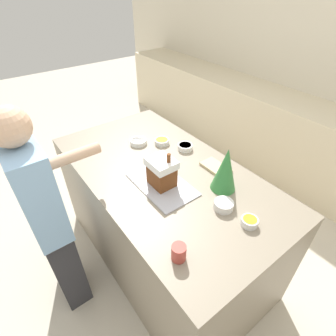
{
  "coord_description": "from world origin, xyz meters",
  "views": [
    {
      "loc": [
        1.16,
        -0.83,
        2.03
      ],
      "look_at": [
        0.05,
        0.0,
        0.99
      ],
      "focal_mm": 28.0,
      "sensor_mm": 36.0,
      "label": 1
    }
  ],
  "objects_px": {
    "candy_bowl_near_tray_left": "(162,141)",
    "candy_bowl_center_rear": "(249,222)",
    "baking_tray": "(162,184)",
    "candy_bowl_beside_tree": "(185,147)",
    "candy_bowl_far_right": "(224,205)",
    "cookbook": "(216,167)",
    "candy_bowl_near_tray_right": "(138,141)",
    "mug": "(179,252)",
    "gingerbread_house": "(162,172)",
    "person": "(48,220)",
    "decorative_tree": "(225,169)"
  },
  "relations": [
    {
      "from": "cookbook",
      "to": "person",
      "type": "distance_m",
      "value": 1.14
    },
    {
      "from": "candy_bowl_near_tray_right",
      "to": "candy_bowl_beside_tree",
      "type": "height_order",
      "value": "candy_bowl_beside_tree"
    },
    {
      "from": "decorative_tree",
      "to": "candy_bowl_near_tray_left",
      "type": "height_order",
      "value": "decorative_tree"
    },
    {
      "from": "decorative_tree",
      "to": "candy_bowl_near_tray_right",
      "type": "bearing_deg",
      "value": -169.33
    },
    {
      "from": "baking_tray",
      "to": "candy_bowl_beside_tree",
      "type": "distance_m",
      "value": 0.45
    },
    {
      "from": "decorative_tree",
      "to": "mug",
      "type": "distance_m",
      "value": 0.6
    },
    {
      "from": "candy_bowl_near_tray_right",
      "to": "candy_bowl_beside_tree",
      "type": "distance_m",
      "value": 0.38
    },
    {
      "from": "candy_bowl_near_tray_right",
      "to": "gingerbread_house",
      "type": "bearing_deg",
      "value": -15.57
    },
    {
      "from": "candy_bowl_far_right",
      "to": "candy_bowl_near_tray_right",
      "type": "height_order",
      "value": "candy_bowl_far_right"
    },
    {
      "from": "candy_bowl_near_tray_left",
      "to": "mug",
      "type": "relative_size",
      "value": 1.33
    },
    {
      "from": "baking_tray",
      "to": "candy_bowl_beside_tree",
      "type": "bearing_deg",
      "value": 120.79
    },
    {
      "from": "candy_bowl_near_tray_right",
      "to": "mug",
      "type": "height_order",
      "value": "mug"
    },
    {
      "from": "cookbook",
      "to": "candy_bowl_beside_tree",
      "type": "bearing_deg",
      "value": -177.75
    },
    {
      "from": "candy_bowl_near_tray_left",
      "to": "candy_bowl_center_rear",
      "type": "distance_m",
      "value": 0.96
    },
    {
      "from": "candy_bowl_near_tray_left",
      "to": "candy_bowl_far_right",
      "type": "xyz_separation_m",
      "value": [
        0.79,
        -0.13,
        0.01
      ]
    },
    {
      "from": "cookbook",
      "to": "candy_bowl_near_tray_right",
      "type": "bearing_deg",
      "value": -157.02
    },
    {
      "from": "decorative_tree",
      "to": "mug",
      "type": "bearing_deg",
      "value": -67.11
    },
    {
      "from": "mug",
      "to": "baking_tray",
      "type": "bearing_deg",
      "value": 152.58
    },
    {
      "from": "candy_bowl_near_tray_right",
      "to": "mug",
      "type": "relative_size",
      "value": 1.5
    },
    {
      "from": "candy_bowl_far_right",
      "to": "candy_bowl_beside_tree",
      "type": "relative_size",
      "value": 0.99
    },
    {
      "from": "gingerbread_house",
      "to": "cookbook",
      "type": "relative_size",
      "value": 1.17
    },
    {
      "from": "candy_bowl_near_tray_right",
      "to": "mug",
      "type": "xyz_separation_m",
      "value": [
        1.0,
        -0.4,
        0.02
      ]
    },
    {
      "from": "baking_tray",
      "to": "cookbook",
      "type": "relative_size",
      "value": 2.22
    },
    {
      "from": "cookbook",
      "to": "candy_bowl_center_rear",
      "type": "bearing_deg",
      "value": -24.88
    },
    {
      "from": "candy_bowl_near_tray_left",
      "to": "candy_bowl_beside_tree",
      "type": "relative_size",
      "value": 1.01
    },
    {
      "from": "decorative_tree",
      "to": "candy_bowl_beside_tree",
      "type": "xyz_separation_m",
      "value": [
        -0.49,
        0.1,
        -0.12
      ]
    },
    {
      "from": "baking_tray",
      "to": "person",
      "type": "xyz_separation_m",
      "value": [
        -0.27,
        -0.67,
        -0.13
      ]
    },
    {
      "from": "candy_bowl_near_tray_right",
      "to": "cookbook",
      "type": "relative_size",
      "value": 0.64
    },
    {
      "from": "candy_bowl_far_right",
      "to": "candy_bowl_beside_tree",
      "type": "bearing_deg",
      "value": 159.85
    },
    {
      "from": "gingerbread_house",
      "to": "cookbook",
      "type": "distance_m",
      "value": 0.42
    },
    {
      "from": "baking_tray",
      "to": "decorative_tree",
      "type": "bearing_deg",
      "value": 48.59
    },
    {
      "from": "candy_bowl_beside_tree",
      "to": "mug",
      "type": "bearing_deg",
      "value": -41.77
    },
    {
      "from": "gingerbread_house",
      "to": "candy_bowl_center_rear",
      "type": "xyz_separation_m",
      "value": [
        0.55,
        0.18,
        -0.08
      ]
    },
    {
      "from": "person",
      "to": "decorative_tree",
      "type": "bearing_deg",
      "value": 61.4
    },
    {
      "from": "gingerbread_house",
      "to": "person",
      "type": "relative_size",
      "value": 0.16
    },
    {
      "from": "gingerbread_house",
      "to": "person",
      "type": "xyz_separation_m",
      "value": [
        -0.27,
        -0.67,
        -0.23
      ]
    },
    {
      "from": "gingerbread_house",
      "to": "candy_bowl_near_tray_right",
      "type": "height_order",
      "value": "gingerbread_house"
    },
    {
      "from": "candy_bowl_far_right",
      "to": "cookbook",
      "type": "xyz_separation_m",
      "value": [
        -0.3,
        0.24,
        -0.02
      ]
    },
    {
      "from": "gingerbread_house",
      "to": "candy_bowl_near_tray_left",
      "type": "distance_m",
      "value": 0.51
    },
    {
      "from": "baking_tray",
      "to": "person",
      "type": "bearing_deg",
      "value": -111.81
    },
    {
      "from": "candy_bowl_far_right",
      "to": "candy_bowl_center_rear",
      "type": "height_order",
      "value": "candy_bowl_far_right"
    },
    {
      "from": "candy_bowl_beside_tree",
      "to": "baking_tray",
      "type": "bearing_deg",
      "value": -59.21
    },
    {
      "from": "candy_bowl_near_tray_left",
      "to": "candy_bowl_far_right",
      "type": "distance_m",
      "value": 0.8
    },
    {
      "from": "candy_bowl_near_tray_left",
      "to": "candy_bowl_center_rear",
      "type": "relative_size",
      "value": 1.25
    },
    {
      "from": "baking_tray",
      "to": "gingerbread_house",
      "type": "height_order",
      "value": "gingerbread_house"
    },
    {
      "from": "decorative_tree",
      "to": "candy_bowl_near_tray_right",
      "type": "xyz_separation_m",
      "value": [
        -0.77,
        -0.15,
        -0.13
      ]
    },
    {
      "from": "gingerbread_house",
      "to": "mug",
      "type": "relative_size",
      "value": 2.77
    },
    {
      "from": "candy_bowl_near_tray_left",
      "to": "candy_bowl_center_rear",
      "type": "height_order",
      "value": "candy_bowl_center_rear"
    },
    {
      "from": "candy_bowl_near_tray_right",
      "to": "baking_tray",
      "type": "bearing_deg",
      "value": -15.59
    },
    {
      "from": "baking_tray",
      "to": "candy_bowl_near_tray_left",
      "type": "bearing_deg",
      "value": 144.08
    }
  ]
}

